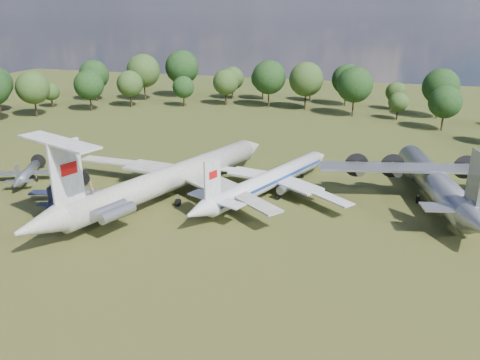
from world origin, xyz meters
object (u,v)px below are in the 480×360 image
(person_on_il62, at_px, (91,188))
(tu104_jet, at_px, (270,183))
(small_prop_west, at_px, (66,195))
(an12_transport, at_px, (434,185))
(small_prop_northwest, at_px, (28,175))
(il62_airliner, at_px, (172,182))

(person_on_il62, bearing_deg, tu104_jet, -134.02)
(small_prop_west, distance_m, person_on_il62, 14.30)
(an12_transport, relative_size, small_prop_west, 2.49)
(tu104_jet, bearing_deg, small_prop_northwest, -149.96)
(tu104_jet, bearing_deg, small_prop_west, -135.43)
(tu104_jet, height_order, person_on_il62, person_on_il62)
(tu104_jet, relative_size, small_prop_northwest, 2.55)
(il62_airliner, relative_size, small_prop_northwest, 3.46)
(small_prop_west, bearing_deg, an12_transport, 2.35)
(il62_airliner, xyz_separation_m, person_on_il62, (-5.44, -14.93, 3.82))
(il62_airliner, relative_size, tu104_jet, 1.36)
(small_prop_northwest, xyz_separation_m, person_on_il62, (24.02, -14.66, 5.43))
(an12_transport, relative_size, small_prop_northwest, 2.55)
(il62_airliner, bearing_deg, small_prop_west, -136.26)
(small_prop_northwest, bearing_deg, tu104_jet, -15.76)
(small_prop_west, height_order, person_on_il62, person_on_il62)
(an12_transport, relative_size, person_on_il62, 21.80)
(small_prop_west, relative_size, person_on_il62, 8.75)
(an12_transport, bearing_deg, small_prop_west, -175.81)
(an12_transport, height_order, small_prop_west, an12_transport)
(small_prop_west, distance_m, small_prop_northwest, 15.00)
(il62_airliner, height_order, small_prop_northwest, il62_airliner)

